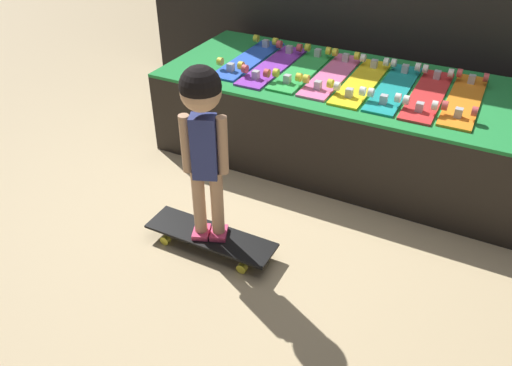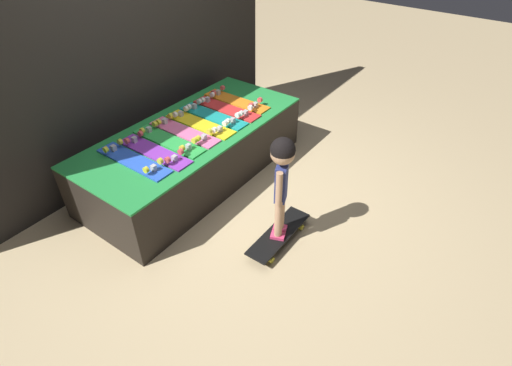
# 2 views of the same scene
# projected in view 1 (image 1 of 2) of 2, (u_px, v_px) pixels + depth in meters

# --- Properties ---
(ground_plane) EXTENTS (16.00, 16.00, 0.00)m
(ground_plane) POSITION_uv_depth(u_px,v_px,m) (301.00, 208.00, 2.97)
(ground_plane) COLOR tan
(display_rack) EXTENTS (2.35, 1.01, 0.56)m
(display_rack) POSITION_uv_depth(u_px,v_px,m) (343.00, 119.00, 3.31)
(display_rack) COLOR black
(display_rack) RESTS_ON ground_plane
(skateboard_blue_on_rack) EXTENTS (0.18, 0.78, 0.09)m
(skateboard_blue_on_rack) POSITION_uv_depth(u_px,v_px,m) (249.00, 58.00, 3.42)
(skateboard_blue_on_rack) COLOR blue
(skateboard_blue_on_rack) RESTS_ON display_rack
(skateboard_purple_on_rack) EXTENTS (0.18, 0.78, 0.09)m
(skateboard_purple_on_rack) POSITION_uv_depth(u_px,v_px,m) (273.00, 65.00, 3.31)
(skateboard_purple_on_rack) COLOR purple
(skateboard_purple_on_rack) RESTS_ON display_rack
(skateboard_green_on_rack) EXTENTS (0.18, 0.78, 0.09)m
(skateboard_green_on_rack) POSITION_uv_depth(u_px,v_px,m) (303.00, 68.00, 3.26)
(skateboard_green_on_rack) COLOR green
(skateboard_green_on_rack) RESTS_ON display_rack
(skateboard_pink_on_rack) EXTENTS (0.18, 0.78, 0.09)m
(skateboard_pink_on_rack) POSITION_uv_depth(u_px,v_px,m) (332.00, 74.00, 3.18)
(skateboard_pink_on_rack) COLOR pink
(skateboard_pink_on_rack) RESTS_ON display_rack
(skateboard_yellow_on_rack) EXTENTS (0.18, 0.78, 0.09)m
(skateboard_yellow_on_rack) POSITION_uv_depth(u_px,v_px,m) (362.00, 81.00, 3.09)
(skateboard_yellow_on_rack) COLOR yellow
(skateboard_yellow_on_rack) RESTS_ON display_rack
(skateboard_teal_on_rack) EXTENTS (0.18, 0.78, 0.09)m
(skateboard_teal_on_rack) POSITION_uv_depth(u_px,v_px,m) (394.00, 87.00, 3.02)
(skateboard_teal_on_rack) COLOR teal
(skateboard_teal_on_rack) RESTS_ON display_rack
(skateboard_red_on_rack) EXTENTS (0.18, 0.78, 0.09)m
(skateboard_red_on_rack) POSITION_uv_depth(u_px,v_px,m) (428.00, 93.00, 2.94)
(skateboard_red_on_rack) COLOR red
(skateboard_red_on_rack) RESTS_ON display_rack
(skateboard_orange_on_rack) EXTENTS (0.18, 0.78, 0.09)m
(skateboard_orange_on_rack) POSITION_uv_depth(u_px,v_px,m) (465.00, 98.00, 2.88)
(skateboard_orange_on_rack) COLOR orange
(skateboard_orange_on_rack) RESTS_ON display_rack
(skateboard_on_floor) EXTENTS (0.71, 0.20, 0.09)m
(skateboard_on_floor) POSITION_uv_depth(u_px,v_px,m) (210.00, 237.00, 2.64)
(skateboard_on_floor) COLOR black
(skateboard_on_floor) RESTS_ON ground_plane
(child) EXTENTS (0.21, 0.19, 0.93)m
(child) POSITION_uv_depth(u_px,v_px,m) (203.00, 124.00, 2.26)
(child) COLOR #E03D6B
(child) RESTS_ON skateboard_on_floor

